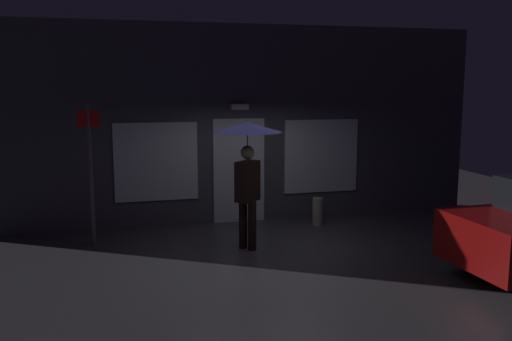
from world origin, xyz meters
TOP-DOWN VIEW (x-y plane):
  - ground_plane at (0.00, 0.00)m, footprint 18.00×18.00m
  - building_facade at (0.00, 2.35)m, footprint 10.71×0.48m
  - person_with_umbrella at (-0.31, 0.17)m, footprint 1.21×1.21m
  - street_sign_post at (-2.97, 1.13)m, footprint 0.40×0.07m
  - sidewalk_bollard at (1.51, 1.45)m, footprint 0.21×0.21m

SIDE VIEW (x-z plane):
  - ground_plane at x=0.00m, z-range 0.00..0.00m
  - sidewalk_bollard at x=1.51m, z-range 0.00..0.58m
  - street_sign_post at x=-2.97m, z-range 0.17..2.72m
  - person_with_umbrella at x=-0.31m, z-range 0.65..2.91m
  - building_facade at x=0.00m, z-range -0.02..4.12m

